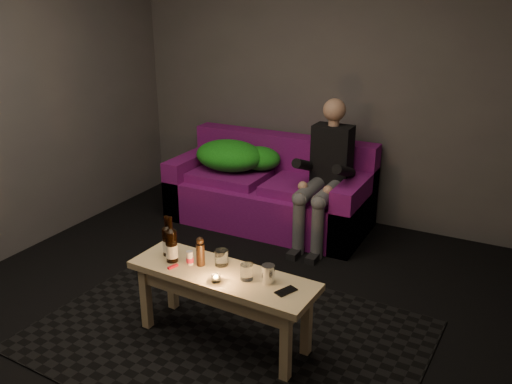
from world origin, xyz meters
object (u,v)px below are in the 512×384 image
beer_bottle_a (168,241)px  beer_bottle_b (171,245)px  steel_cup (268,274)px  sofa (271,193)px  person (325,171)px  coffee_table (223,285)px

beer_bottle_a → beer_bottle_b: bearing=-38.8°
beer_bottle_a → steel_cup: bearing=-1.0°
sofa → steel_cup: size_ratio=17.48×
person → beer_bottle_b: size_ratio=4.11×
person → steel_cup: (0.29, -1.70, -0.10)m
steel_cup → coffee_table: bearing=-174.2°
beer_bottle_a → beer_bottle_b: size_ratio=0.89×
coffee_table → steel_cup: 0.34m
beer_bottle_a → steel_cup: 0.74m
coffee_table → person: bearing=89.5°
coffee_table → beer_bottle_a: size_ratio=4.48×
person → coffee_table: (-0.02, -1.73, -0.25)m
sofa → person: (0.60, -0.15, 0.36)m
sofa → person: person is taller
sofa → steel_cup: 2.07m
sofa → coffee_table: sofa is taller
person → coffee_table: 1.75m
beer_bottle_b → steel_cup: beer_bottle_b is taller
beer_bottle_b → coffee_table: bearing=2.9°
beer_bottle_a → steel_cup: (0.74, -0.01, -0.05)m
steel_cup → beer_bottle_a: bearing=179.0°
person → beer_bottle_b: person is taller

